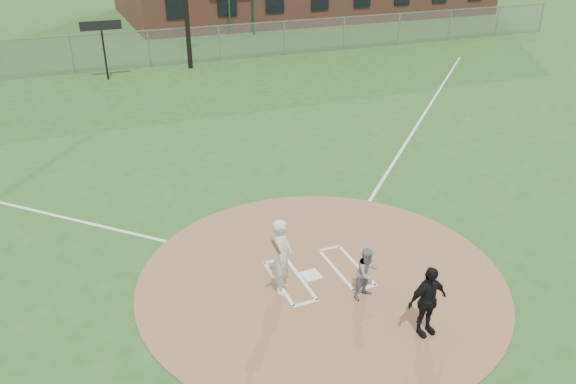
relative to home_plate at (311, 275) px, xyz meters
name	(u,v)px	position (x,y,z in m)	size (l,w,h in m)	color
ground	(321,278)	(0.19, -0.14, -0.03)	(140.00, 140.00, 0.00)	#26581E
dirt_circle	(321,278)	(0.19, -0.14, -0.02)	(8.40, 8.40, 0.02)	#9B6E49
home_plate	(311,275)	(0.00, 0.00, 0.00)	(0.41, 0.41, 0.03)	white
foul_line_first	(423,116)	(9.19, 8.86, -0.03)	(0.10, 24.00, 0.01)	white
catcher	(367,273)	(0.79, -1.15, 0.58)	(0.58, 0.45, 1.18)	gray
umpire	(427,301)	(1.26, -2.64, 0.75)	(0.89, 0.37, 1.52)	black
batters_boxes	(318,274)	(0.19, 0.01, -0.01)	(2.08, 1.88, 0.01)	white
batter_at_plate	(282,256)	(-0.82, -0.26, 0.87)	(0.86, 1.04, 1.78)	silver
outfield_fence	(149,49)	(0.19, 21.86, 0.98)	(56.08, 0.08, 2.03)	slate
scoreboard_sign	(102,32)	(-2.31, 20.06, 2.35)	(2.00, 0.10, 2.93)	black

